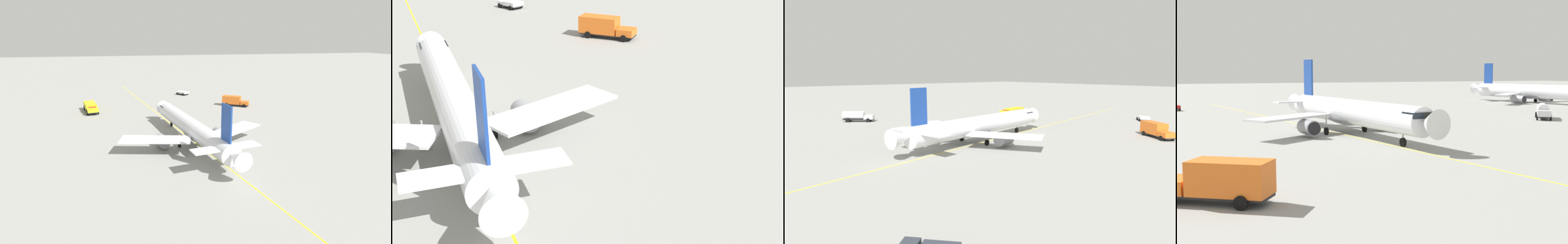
{
  "view_description": "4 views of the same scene",
  "coord_description": "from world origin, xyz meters",
  "views": [
    {
      "loc": [
        -56.5,
        12.61,
        21.36
      ],
      "look_at": [
        5.38,
        -1.26,
        3.56
      ],
      "focal_mm": 28.29,
      "sensor_mm": 36.0,
      "label": 1
    },
    {
      "loc": [
        -48.01,
        -3.03,
        23.0
      ],
      "look_at": [
        -8.45,
        -10.09,
        5.34
      ],
      "focal_mm": 53.35,
      "sensor_mm": 36.0,
      "label": 2
    },
    {
      "loc": [
        -38.51,
        -48.72,
        13.58
      ],
      "look_at": [
        4.18,
        2.14,
        3.56
      ],
      "focal_mm": 30.46,
      "sensor_mm": 36.0,
      "label": 3
    },
    {
      "loc": [
        68.2,
        -22.29,
        9.23
      ],
      "look_at": [
        5.52,
        2.4,
        2.08
      ],
      "focal_mm": 44.4,
      "sensor_mm": 36.0,
      "label": 4
    }
  ],
  "objects": [
    {
      "name": "ground_plane",
      "position": [
        0.0,
        0.0,
        0.0
      ],
      "size": [
        600.0,
        600.0,
        0.0
      ],
      "primitive_type": "plane",
      "color": "gray"
    },
    {
      "name": "airliner_main",
      "position": [
        1.99,
        0.21,
        3.17
      ],
      "size": [
        40.29,
        29.92,
        11.13
      ],
      "rotation": [
        0.0,
        0.0,
        0.17
      ],
      "color": "white",
      "rests_on": "ground_plane"
    },
    {
      "name": "catering_truck_truck",
      "position": [
        33.77,
        -20.02,
        1.67
      ],
      "size": [
        6.57,
        8.34,
        3.1
      ],
      "rotation": [
        0.0,
        0.0,
        4.15
      ],
      "color": "#232326",
      "rests_on": "ground_plane"
    },
    {
      "name": "pushback_tug_truck",
      "position": [
        55.9,
        -7.62,
        0.8
      ],
      "size": [
        4.95,
        4.59,
        1.3
      ],
      "rotation": [
        0.0,
        0.0,
        0.65
      ],
      "color": "#232326",
      "rests_on": "ground_plane"
    },
    {
      "name": "taxiway_centreline",
      "position": [
        4.11,
        -0.23,
        0.0
      ],
      "size": [
        156.35,
        30.16,
        0.01
      ],
      "rotation": [
        0.0,
        0.0,
        0.19
      ],
      "color": "yellow",
      "rests_on": "ground_plane"
    }
  ]
}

